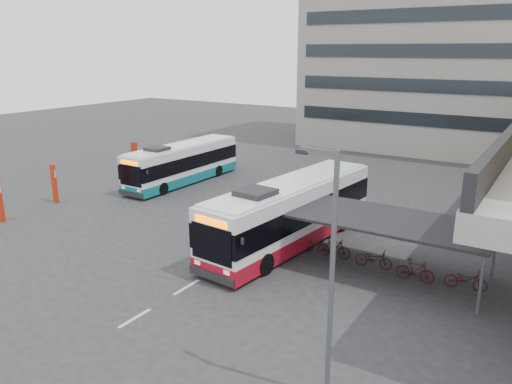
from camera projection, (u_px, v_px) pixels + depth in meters
The scene contains 10 objects.
ground at pixel (187, 252), 24.84m from camera, with size 120.00×120.00×0.00m, color #28282B.
bike_shelter at pixel (374, 238), 22.50m from camera, with size 10.00×4.00×2.54m.
office_block at pixel (474, 19), 47.58m from camera, with size 30.00×15.00×25.00m, color gray.
road_markings at pixel (186, 287), 21.12m from camera, with size 0.15×7.60×0.01m.
bus_main at pixel (291, 213), 25.48m from camera, with size 3.75×12.23×3.56m.
bus_teal at pixel (183, 164), 37.43m from camera, with size 2.42×10.64×3.13m.
pedestrian at pixel (224, 212), 27.95m from camera, with size 0.66×0.43×1.81m, color black.
lamp_post at pixel (329, 265), 13.37m from camera, with size 1.28×0.26×7.28m.
sign_totem_mid at pixel (54, 183), 32.60m from camera, with size 0.55×0.27×2.56m.
sign_totem_north at pixel (135, 158), 39.71m from camera, with size 0.56×0.34×2.66m.
Camera 1 is at (15.25, -17.65, 9.70)m, focal length 35.00 mm.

